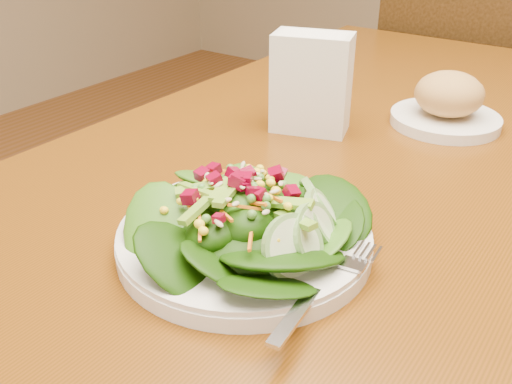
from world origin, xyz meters
TOP-DOWN VIEW (x-y plane):
  - dining_table at (0.00, 0.00)m, footprint 0.90×1.40m
  - chair_far at (-0.20, 0.88)m, footprint 0.41×0.42m
  - salad_plate at (-0.06, -0.28)m, footprint 0.26×0.26m
  - bread_plate at (-0.01, 0.17)m, footprint 0.16×0.16m
  - napkin_holder at (-0.17, 0.03)m, footprint 0.12×0.09m

SIDE VIEW (x-z plane):
  - chair_far at x=-0.20m, z-range 0.03..0.89m
  - dining_table at x=0.00m, z-range 0.27..1.02m
  - salad_plate at x=-0.06m, z-range 0.74..0.81m
  - bread_plate at x=-0.01m, z-range 0.74..0.82m
  - napkin_holder at x=-0.17m, z-range 0.75..0.90m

